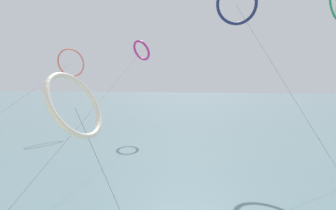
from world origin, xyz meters
The scene contains 6 objects.
sea_water centered at (0.00, 105.11, 0.04)m, with size 400.00×200.00×0.08m, color slate.
kite_magenta centered at (-9.30, 49.47, 15.15)m, with size 4.45×45.91×17.05m.
kite_emerald centered at (21.51, 45.00, 20.94)m, with size 6.13×22.13×23.16m.
kite_navy centered at (6.37, 34.35, 19.29)m, with size 12.78×10.65×21.84m.
kite_ivory centered at (-5.96, 15.39, 8.32)m, with size 6.61×5.79×10.74m.
kite_coral centered at (-22.60, 49.02, 13.06)m, with size 4.64×43.02×15.79m.
Camera 1 is at (3.78, -4.99, 10.26)m, focal length 32.73 mm.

